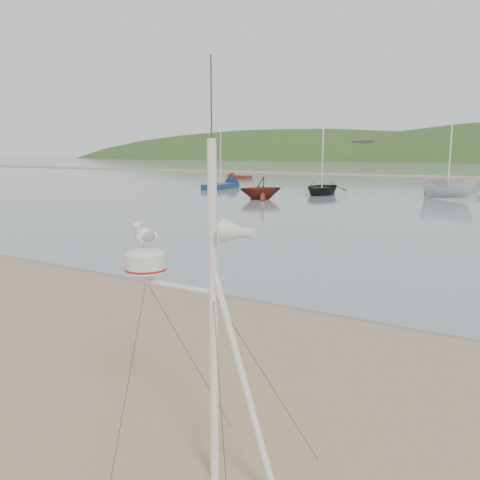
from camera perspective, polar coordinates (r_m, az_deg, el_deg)
The scene contains 7 objects.
ground at distance 9.67m, azimuth -14.60°, elevation -11.82°, with size 560.00×560.00×0.00m, color #8F6F52.
mast_rig at distance 5.58m, azimuth -3.69°, elevation -16.21°, with size 1.97×2.10×4.44m.
boat_dark at distance 43.05m, azimuth 9.24°, elevation 8.49°, with size 3.65×1.06×5.11m, color black.
boat_red at distance 37.91m, azimuth 2.33°, elevation 6.99°, with size 2.75×1.68×3.18m, color #5C1F15.
boat_white at distance 40.64m, azimuth 22.42°, elevation 7.30°, with size 1.65×1.70×4.39m, color silver.
dinghy_red_far at distance 67.51m, azimuth -0.55°, elevation 7.11°, with size 4.70×2.31×1.11m.
sailboat_blue_near at distance 50.51m, azimuth -1.27°, elevation 6.19°, with size 2.37×6.73×6.56m.
Camera 1 is at (6.66, -6.07, 3.52)m, focal length 38.00 mm.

